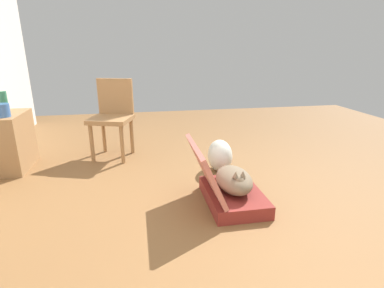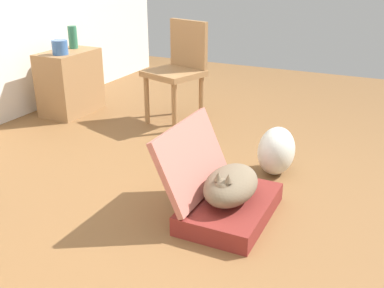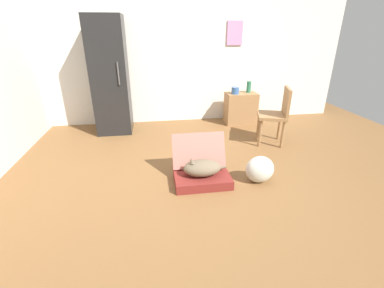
# 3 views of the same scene
# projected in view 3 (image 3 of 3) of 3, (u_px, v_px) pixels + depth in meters

# --- Properties ---
(ground_plane) EXTENTS (7.68, 7.68, 0.00)m
(ground_plane) POSITION_uv_depth(u_px,v_px,m) (197.00, 174.00, 3.32)
(ground_plane) COLOR brown
(ground_plane) RESTS_ON ground
(wall_back) EXTENTS (6.40, 0.15, 2.60)m
(wall_back) POSITION_uv_depth(u_px,v_px,m) (177.00, 52.00, 4.86)
(wall_back) COLOR silver
(wall_back) RESTS_ON ground
(suitcase_base) EXTENTS (0.65, 0.44, 0.11)m
(suitcase_base) POSITION_uv_depth(u_px,v_px,m) (202.00, 179.00, 3.11)
(suitcase_base) COLOR maroon
(suitcase_base) RESTS_ON ground
(suitcase_lid) EXTENTS (0.65, 0.21, 0.41)m
(suitcase_lid) POSITION_uv_depth(u_px,v_px,m) (199.00, 150.00, 3.22)
(suitcase_lid) COLOR #B26356
(suitcase_lid) RESTS_ON suitcase_base
(cat) EXTENTS (0.52, 0.28, 0.22)m
(cat) POSITION_uv_depth(u_px,v_px,m) (202.00, 168.00, 3.05)
(cat) COLOR brown
(cat) RESTS_ON suitcase_base
(plastic_bag_white) EXTENTS (0.34, 0.25, 0.33)m
(plastic_bag_white) POSITION_uv_depth(u_px,v_px,m) (260.00, 169.00, 3.09)
(plastic_bag_white) COLOR silver
(plastic_bag_white) RESTS_ON ground
(refrigerator) EXTENTS (0.58, 0.64, 1.91)m
(refrigerator) POSITION_uv_depth(u_px,v_px,m) (110.00, 77.00, 4.41)
(refrigerator) COLOR black
(refrigerator) RESTS_ON ground
(side_table) EXTENTS (0.58, 0.35, 0.59)m
(side_table) POSITION_uv_depth(u_px,v_px,m) (241.00, 108.00, 5.05)
(side_table) COLOR olive
(side_table) RESTS_ON ground
(vase_tall) EXTENTS (0.14, 0.14, 0.13)m
(vase_tall) POSITION_uv_depth(u_px,v_px,m) (235.00, 91.00, 4.84)
(vase_tall) COLOR #38609E
(vase_tall) RESTS_ON side_table
(vase_short) EXTENTS (0.08, 0.08, 0.21)m
(vase_short) POSITION_uv_depth(u_px,v_px,m) (249.00, 87.00, 4.95)
(vase_short) COLOR #2D7051
(vase_short) RESTS_ON side_table
(chair) EXTENTS (0.53, 0.54, 0.89)m
(chair) POSITION_uv_depth(u_px,v_px,m) (277.00, 113.00, 4.05)
(chair) COLOR olive
(chair) RESTS_ON ground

